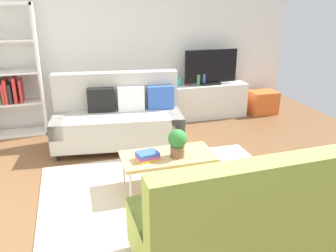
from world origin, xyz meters
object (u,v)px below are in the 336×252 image
coffee_table (168,157)px  vase_0 (180,82)px  bottle_0 (198,80)px  couch_beige (118,117)px  vase_1 (187,82)px  bottle_1 (204,80)px  couch_green (248,219)px  tv (211,68)px  bookshelf (3,78)px  table_book_0 (148,158)px  tv_console (209,100)px  potted_plant (178,142)px  storage_trunk (263,102)px

coffee_table → vase_0: bearing=69.2°
bottle_0 → couch_beige: bearing=-152.0°
vase_0 → vase_1: (0.15, 0.00, -0.01)m
coffee_table → bottle_1: size_ratio=5.38×
couch_green → tv: (1.19, 3.72, 0.51)m
bookshelf → vase_0: (2.96, 0.03, -0.25)m
table_book_0 → tv_console: bearing=53.7°
couch_green → bottle_0: couch_green is taller
vase_0 → potted_plant: bearing=-108.3°
couch_green → bottle_0: size_ratio=9.56×
tv_console → vase_1: size_ratio=11.05×
couch_beige → bottle_0: 1.85m
tv_console → bookshelf: (-3.54, 0.02, 0.64)m
coffee_table → bottle_1: bottle_1 is taller
tv_console → storage_trunk: bearing=-5.2°
couch_green → tv_console: size_ratio=1.38×
couch_green → couch_beige: bearing=101.2°
tv → bottle_0: size_ratio=4.96×
potted_plant → vase_0: bearing=71.7°
couch_green → bookshelf: bookshelf is taller
bookshelf → vase_1: size_ratio=16.57×
couch_green → coffee_table: size_ratio=1.75×
tv → table_book_0: size_ratio=4.17×
tv_console → storage_trunk: tv_console is taller
bookshelf → storage_trunk: size_ratio=4.04×
couch_green → tv: 3.94m
couch_green → potted_plant: (-0.20, 1.35, 0.16)m
tv_console → coffee_table: bearing=-122.5°
tv → potted_plant: tv is taller
bookshelf → vase_0: size_ratio=14.33×
tv_console → table_book_0: tv_console is taller
vase_0 → bottle_1: bearing=-11.4°
couch_green → coffee_table: (-0.29, 1.42, -0.05)m
vase_1 → storage_trunk: bearing=-5.6°
tv → vase_1: size_ratio=7.89×
table_book_0 → potted_plant: bearing=-3.6°
vase_0 → bottle_0: bearing=-15.1°
coffee_table → potted_plant: size_ratio=3.26×
bookshelf → table_book_0: bookshelf is taller
bookshelf → table_book_0: (1.80, -2.39, -0.53)m
tv_console → potted_plant: size_ratio=4.15×
coffee_table → tv: (1.48, 2.30, 0.56)m
tv → bookshelf: 3.54m
tv_console → vase_1: vase_1 is taller
vase_1 → potted_plant: bearing=-111.4°
coffee_table → tv_console: size_ratio=0.79×
vase_1 → bottle_1: bearing=-16.9°
bottle_0 → coffee_table: bearing=-118.4°
couch_beige → table_book_0: size_ratio=8.28×
couch_beige → table_book_0: (0.12, -1.47, -0.02)m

